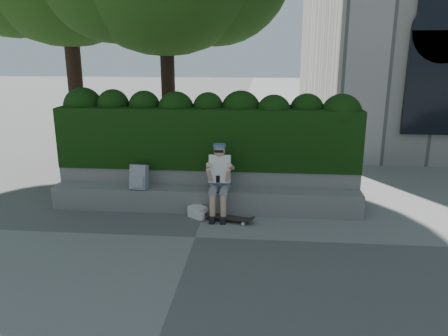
# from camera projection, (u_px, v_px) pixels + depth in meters

# --- Properties ---
(ground) EXTENTS (80.00, 80.00, 0.00)m
(ground) POSITION_uv_depth(u_px,v_px,m) (195.00, 237.00, 7.37)
(ground) COLOR slate
(ground) RESTS_ON ground
(bench_ledge) EXTENTS (6.00, 0.45, 0.45)m
(bench_ledge) POSITION_uv_depth(u_px,v_px,m) (205.00, 200.00, 8.51)
(bench_ledge) COLOR gray
(bench_ledge) RESTS_ON ground
(planter_wall) EXTENTS (6.00, 0.50, 0.75)m
(planter_wall) POSITION_uv_depth(u_px,v_px,m) (208.00, 185.00, 8.93)
(planter_wall) COLOR gray
(planter_wall) RESTS_ON ground
(hedge) EXTENTS (6.00, 1.00, 1.20)m
(hedge) POSITION_uv_depth(u_px,v_px,m) (209.00, 136.00, 8.88)
(hedge) COLOR black
(hedge) RESTS_ON planter_wall
(person) EXTENTS (0.40, 0.76, 1.38)m
(person) POSITION_uv_depth(u_px,v_px,m) (220.00, 177.00, 8.17)
(person) COLOR gray
(person) RESTS_ON ground
(skateboard) EXTENTS (0.84, 0.39, 0.09)m
(skateboard) POSITION_uv_depth(u_px,v_px,m) (230.00, 218.00, 8.02)
(skateboard) COLOR black
(skateboard) RESTS_ON ground
(backpack_plaid) EXTENTS (0.35, 0.22, 0.47)m
(backpack_plaid) POSITION_uv_depth(u_px,v_px,m) (139.00, 177.00, 8.40)
(backpack_plaid) COLOR silver
(backpack_plaid) RESTS_ON bench_ledge
(backpack_ground) EXTENTS (0.40, 0.39, 0.21)m
(backpack_ground) POSITION_uv_depth(u_px,v_px,m) (198.00, 212.00, 8.22)
(backpack_ground) COLOR silver
(backpack_ground) RESTS_ON ground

